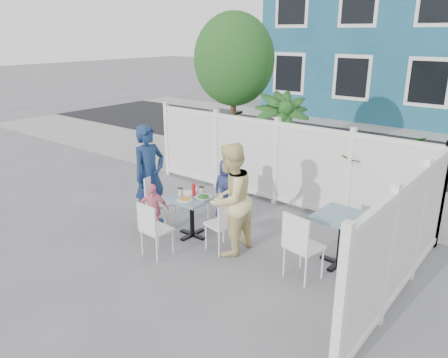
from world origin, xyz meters
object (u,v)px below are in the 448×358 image
Objects in this scene: boy at (227,189)px; woman at (230,199)px; utility_cabinet at (224,138)px; chair_left at (158,197)px; chair_near at (153,226)px; toddler at (153,210)px; chair_right at (224,220)px; man at (149,176)px; chair_back at (224,193)px; spare_table at (342,227)px; main_table at (192,206)px.

woman is at bearing 121.77° from boy.
utility_cabinet is 1.40× the size of chair_left.
toddler is (-0.55, 0.51, -0.05)m from chair_near.
chair_left is at bearing 134.99° from chair_near.
man is (-1.63, 0.03, 0.36)m from chair_right.
chair_left is at bearing 70.74° from chair_back.
man is 1.56× the size of boy.
man is at bearing -167.83° from spare_table.
chair_back is (0.69, 0.93, -0.03)m from chair_left.
chair_right is (1.45, -0.03, -0.01)m from chair_left.
boy reaches higher than chair_near.
main_table is 0.96m from man.
chair_back is at bearing -138.97° from woman.
main_table is 0.76× the size of toddler.
spare_table is at bearing -51.94° from chair_right.
woman is (0.80, -0.04, 0.32)m from main_table.
utility_cabinet reaches higher than main_table.
chair_back is 1.32m from man.
chair_back is 0.96× the size of toddler.
chair_near is 0.96× the size of toddler.
chair_right is 1.03× the size of chair_back.
chair_back is 0.09m from boy.
boy is 1.26× the size of toddler.
spare_table is at bearing -40.52° from utility_cabinet.
main_table is at bearing -65.08° from utility_cabinet.
man reaches higher than woman.
woman is at bearing -31.61° from chair_right.
main_table is 0.75× the size of chair_left.
chair_near reaches higher than main_table.
chair_left is (1.52, -3.73, -0.11)m from utility_cabinet.
chair_near is (-0.72, -0.77, -0.02)m from chair_right.
toddler is at bearing 114.78° from chair_right.
chair_right is 0.51× the size of man.
utility_cabinet is 1.43× the size of chair_right.
chair_near is 0.75m from toddler.
man is (-0.92, 0.80, 0.37)m from chair_near.
man reaches higher than spare_table.
utility_cabinet reaches higher than boy.
main_table is 0.79× the size of chair_near.
toddler reaches higher than main_table.
chair_back is at bearing 30.36° from toddler.
man is (-3.16, -0.68, 0.28)m from spare_table.
woman is (-1.47, -0.65, 0.25)m from spare_table.
chair_right reaches higher than chair_back.
spare_table is at bearing 15.22° from main_table.
chair_left reaches higher than chair_right.
main_table is 0.88× the size of spare_table.
spare_table is 3.24m from man.
man is at bearing -175.85° from main_table.
toddler is at bearing 57.87° from boy.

